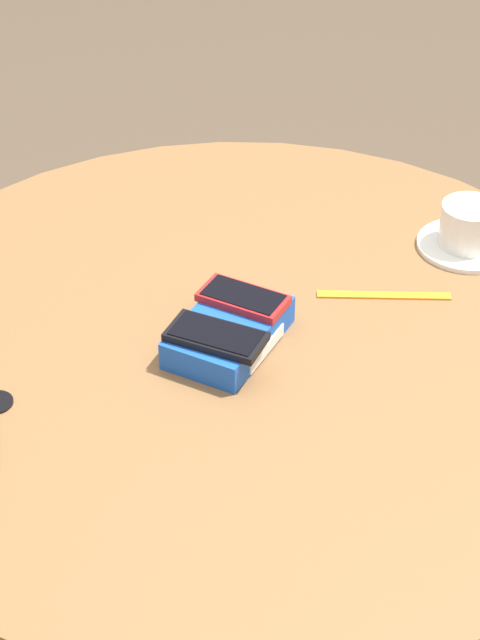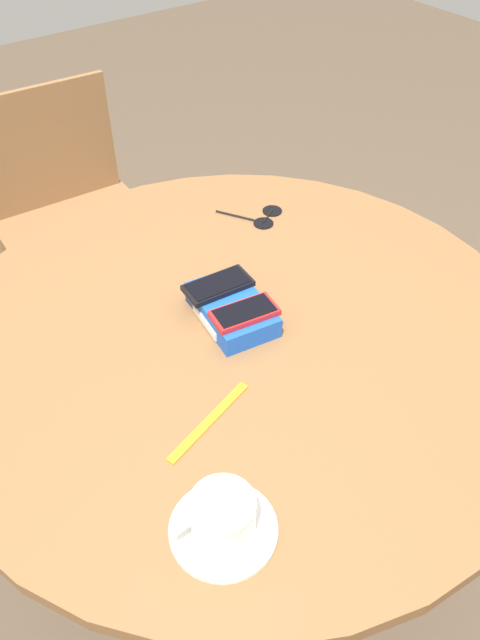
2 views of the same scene
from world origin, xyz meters
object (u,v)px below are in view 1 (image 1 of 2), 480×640
object	(u,v)px
saucer	(466,245)
coffee_cup	(471,224)
lanyard_strap	(384,295)
phone_red	(245,299)
phone_black	(216,336)
phone_box	(229,332)
round_table	(240,384)

from	to	relation	value
saucer	coffee_cup	xyz separation A→B (m)	(-0.00, -0.00, 0.04)
coffee_cup	lanyard_strap	xyz separation A→B (m)	(-0.17, 0.10, -0.04)
phone_red	phone_black	bearing A→B (deg)	174.18
phone_box	phone_red	xyz separation A→B (m)	(0.05, -0.01, 0.03)
round_table	phone_black	size ratio (longest dim) A/B	8.42
phone_box	phone_black	world-z (taller)	phone_black
round_table	lanyard_strap	bearing A→B (deg)	-49.21
saucer	lanyard_strap	distance (m)	0.19
phone_box	saucer	size ratio (longest dim) A/B	1.28
round_table	lanyard_strap	world-z (taller)	lanyard_strap
round_table	coffee_cup	world-z (taller)	coffee_cup
lanyard_strap	phone_red	bearing A→B (deg)	128.61
round_table	phone_red	distance (m)	0.15
phone_box	phone_black	size ratio (longest dim) A/B	1.45
saucer	lanyard_strap	size ratio (longest dim) A/B	0.78
phone_box	round_table	bearing A→B (deg)	-8.19
phone_box	lanyard_strap	distance (m)	0.26
round_table	phone_red	size ratio (longest dim) A/B	8.80
phone_red	lanyard_strap	distance (m)	0.22
phone_black	lanyard_strap	xyz separation A→B (m)	(0.23, -0.18, -0.05)
coffee_cup	saucer	bearing A→B (deg)	80.25
round_table	phone_red	bearing A→B (deg)	-13.08
phone_black	coffee_cup	bearing A→B (deg)	-34.51
saucer	lanyard_strap	xyz separation A→B (m)	(-0.17, 0.09, -0.00)
round_table	phone_red	world-z (taller)	phone_red
round_table	phone_box	distance (m)	0.12
phone_box	saucer	xyz separation A→B (m)	(0.35, -0.27, -0.02)
saucer	phone_box	bearing A→B (deg)	142.52
round_table	phone_box	xyz separation A→B (m)	(-0.03, 0.00, 0.12)
phone_black	saucer	xyz separation A→B (m)	(0.40, -0.27, -0.04)
round_table	phone_black	distance (m)	0.17
phone_box	lanyard_strap	bearing A→B (deg)	-44.32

